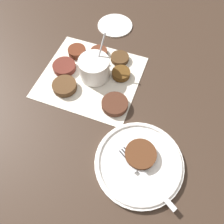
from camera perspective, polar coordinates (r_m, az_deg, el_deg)
name	(u,v)px	position (r m, az deg, el deg)	size (l,w,h in m)	color
ground_plane	(87,71)	(0.71, -6.47, 10.69)	(4.00, 4.00, 0.00)	#38281E
napkin	(91,77)	(0.69, -5.59, 9.21)	(0.33, 0.31, 0.00)	silver
sauce_bowl	(95,69)	(0.67, -4.57, 11.12)	(0.10, 0.10, 0.13)	white
fritter_0	(64,67)	(0.72, -12.34, 11.48)	(0.07, 0.07, 0.02)	#5A261E
fritter_1	(120,58)	(0.73, 2.05, 13.90)	(0.06, 0.06, 0.01)	#472F19
fritter_2	(115,104)	(0.62, 0.73, 2.06)	(0.08, 0.08, 0.02)	#47271A
fritter_3	(65,86)	(0.67, -12.28, 6.65)	(0.07, 0.07, 0.02)	#4F341E
fritter_4	(121,73)	(0.68, 2.39, 10.11)	(0.06, 0.06, 0.02)	#523414
fritter_5	(77,51)	(0.75, -9.13, 15.35)	(0.06, 0.06, 0.02)	#572817
fritter_6	(99,52)	(0.75, -3.44, 15.36)	(0.06, 0.06, 0.01)	#592D1C
serving_plate	(139,163)	(0.56, 7.07, -13.00)	(0.22, 0.22, 0.02)	white
fritter_on_plate	(141,154)	(0.55, 7.48, -10.84)	(0.08, 0.08, 0.01)	#512D19
fork	(139,170)	(0.54, 7.17, -14.70)	(0.16, 0.13, 0.00)	silver
extra_saucer	(115,25)	(0.86, 0.79, 21.80)	(0.13, 0.13, 0.01)	white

